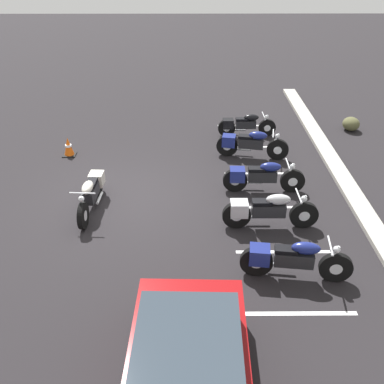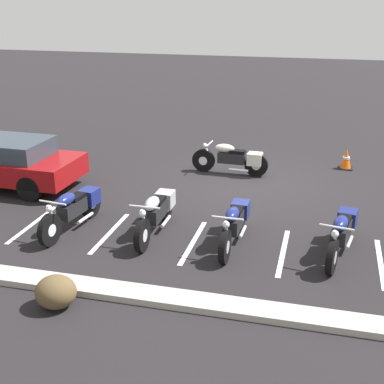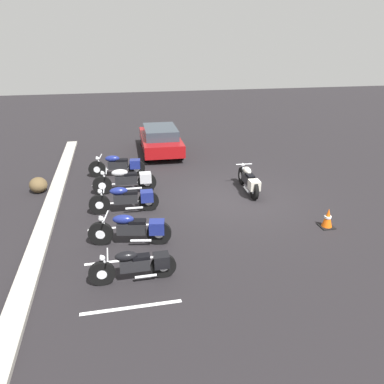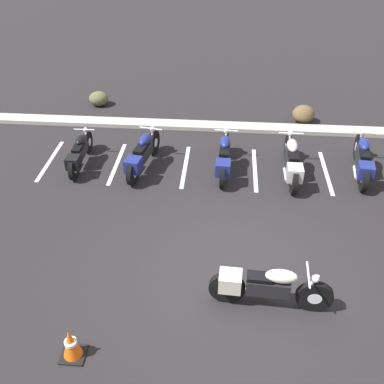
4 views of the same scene
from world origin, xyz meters
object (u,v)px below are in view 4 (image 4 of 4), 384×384
(parked_bike_2, at_px, (224,157))
(traffic_cone, at_px, (71,344))
(parked_bike_0, at_px, (79,153))
(parked_bike_4, at_px, (363,159))
(motorcycle_cream_featured, at_px, (265,286))
(parked_bike_3, at_px, (292,161))
(landscape_rock_1, at_px, (99,99))
(parked_bike_1, at_px, (142,154))
(landscape_rock_0, at_px, (303,114))

(parked_bike_2, height_order, traffic_cone, parked_bike_2)
(parked_bike_0, height_order, parked_bike_4, parked_bike_4)
(motorcycle_cream_featured, bearing_deg, parked_bike_3, 81.14)
(landscape_rock_1, bearing_deg, parked_bike_4, -25.37)
(parked_bike_3, height_order, landscape_rock_1, parked_bike_3)
(traffic_cone, bearing_deg, parked_bike_2, 68.07)
(motorcycle_cream_featured, bearing_deg, parked_bike_1, 127.12)
(parked_bike_3, xyz_separation_m, landscape_rock_0, (0.69, 3.19, -0.20))
(motorcycle_cream_featured, bearing_deg, landscape_rock_1, 124.77)
(parked_bike_0, xyz_separation_m, parked_bike_2, (3.79, 0.02, 0.05))
(landscape_rock_0, xyz_separation_m, traffic_cone, (-4.69, -8.78, 0.00))
(parked_bike_2, relative_size, traffic_cone, 3.69)
(parked_bike_0, xyz_separation_m, traffic_cone, (1.50, -5.67, -0.14))
(landscape_rock_0, xyz_separation_m, landscape_rock_1, (-6.67, 0.73, -0.04))
(parked_bike_2, relative_size, parked_bike_4, 0.98)
(parked_bike_3, distance_m, traffic_cone, 6.88)
(landscape_rock_0, bearing_deg, traffic_cone, -118.10)
(parked_bike_4, relative_size, traffic_cone, 3.76)
(motorcycle_cream_featured, height_order, parked_bike_4, parked_bike_4)
(landscape_rock_0, bearing_deg, parked_bike_0, -153.29)
(parked_bike_0, height_order, parked_bike_3, parked_bike_3)
(parked_bike_0, xyz_separation_m, parked_bike_1, (1.67, -0.04, 0.05))
(parked_bike_2, distance_m, landscape_rock_1, 5.74)
(parked_bike_1, distance_m, landscape_rock_0, 5.51)
(parked_bike_1, xyz_separation_m, landscape_rock_0, (4.52, 3.15, -0.19))
(parked_bike_4, xyz_separation_m, landscape_rock_1, (-7.78, 3.69, -0.23))
(parked_bike_4, bearing_deg, motorcycle_cream_featured, 156.29)
(parked_bike_2, height_order, parked_bike_4, parked_bike_4)
(parked_bike_2, xyz_separation_m, traffic_cone, (-2.29, -5.69, -0.18))
(landscape_rock_1, bearing_deg, parked_bike_2, -41.84)
(parked_bike_1, distance_m, parked_bike_4, 5.62)
(parked_bike_0, bearing_deg, parked_bike_3, -91.37)
(landscape_rock_1, bearing_deg, parked_bike_0, -82.83)
(parked_bike_3, height_order, traffic_cone, parked_bike_3)
(motorcycle_cream_featured, distance_m, parked_bike_0, 6.33)
(motorcycle_cream_featured, bearing_deg, traffic_cone, -153.97)
(motorcycle_cream_featured, height_order, parked_bike_1, parked_bike_1)
(traffic_cone, bearing_deg, parked_bike_1, 88.23)
(motorcycle_cream_featured, relative_size, parked_bike_0, 1.11)
(parked_bike_4, xyz_separation_m, traffic_cone, (-5.79, -5.83, -0.19))
(parked_bike_2, distance_m, landscape_rock_0, 3.92)
(parked_bike_3, relative_size, parked_bike_4, 1.01)
(parked_bike_1, xyz_separation_m, traffic_cone, (-0.17, -5.63, -0.19))
(parked_bike_1, bearing_deg, traffic_cone, -171.22)
(motorcycle_cream_featured, distance_m, parked_bike_2, 4.44)
(parked_bike_3, height_order, parked_bike_4, parked_bike_3)
(landscape_rock_1, height_order, traffic_cone, traffic_cone)
(parked_bike_0, distance_m, parked_bike_4, 7.30)
(parked_bike_4, bearing_deg, landscape_rock_0, 27.62)
(landscape_rock_0, bearing_deg, motorcycle_cream_featured, -102.02)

